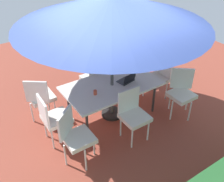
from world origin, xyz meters
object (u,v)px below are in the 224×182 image
object	(u,v)px
chair_east	(53,117)
chair_southeast	(40,96)
chair_north	(133,113)
patio_umbrella	(112,10)
chair_southwest	(138,62)
chair_west	(158,76)
cup	(95,92)
laptop	(127,80)
chair_northeast	(75,135)
chair_south	(95,77)
dining_table	(112,87)
chair_northwest	(181,91)

from	to	relation	value
chair_east	chair_southeast	bearing A→B (deg)	-1.94
chair_southeast	chair_north	distance (m)	1.85
patio_umbrella	chair_east	bearing A→B (deg)	2.00
chair_southeast	chair_southwest	world-z (taller)	same
chair_north	chair_east	world-z (taller)	same
chair_west	cup	xyz separation A→B (m)	(1.65, 0.09, 0.24)
chair_southeast	cup	distance (m)	1.14
chair_southeast	laptop	xyz separation A→B (m)	(-1.53, 0.76, 0.24)
chair_west	cup	distance (m)	1.67
chair_southwest	chair_northeast	world-z (taller)	same
chair_south	chair_southwest	bearing A→B (deg)	178.54
chair_south	chair_southwest	size ratio (longest dim) A/B	1.00
dining_table	chair_northeast	bearing A→B (deg)	29.75
chair_south	patio_umbrella	bearing A→B (deg)	85.26
chair_northwest	chair_northeast	xyz separation A→B (m)	(2.36, -0.05, 0.00)
chair_northwest	dining_table	bearing A→B (deg)	-171.57
chair_west	cup	size ratio (longest dim) A/B	11.25
chair_northwest	chair_southwest	distance (m)	1.46
chair_west	chair_southwest	distance (m)	0.77
chair_east	chair_south	xyz separation A→B (m)	(-1.29, -0.75, 0.00)
chair_south	laptop	distance (m)	0.87
dining_table	chair_south	xyz separation A→B (m)	(-0.02, -0.71, -0.14)
chair_northeast	cup	distance (m)	0.94
chair_north	laptop	size ratio (longest dim) A/B	2.71
chair_northwest	chair_south	xyz separation A→B (m)	(1.18, -1.42, 0.00)
chair_north	chair_southwest	size ratio (longest dim) A/B	1.00
chair_northeast	chair_west	bearing A→B (deg)	-22.75
chair_north	cup	distance (m)	0.78
dining_table	chair_southwest	bearing A→B (deg)	-148.95
chair_west	chair_southeast	world-z (taller)	same
chair_west	chair_east	size ratio (longest dim) A/B	1.00
chair_southeast	cup	bearing A→B (deg)	171.51
laptop	cup	distance (m)	0.75
chair_southeast	chair_north	bearing A→B (deg)	166.50
chair_southeast	chair_south	xyz separation A→B (m)	(-1.24, -0.02, 0.00)
chair_west	chair_east	world-z (taller)	same
chair_northwest	chair_east	distance (m)	2.56
chair_southeast	chair_northwest	bearing A→B (deg)	-173.36
chair_northeast	patio_umbrella	bearing A→B (deg)	-8.20
dining_table	patio_umbrella	bearing A→B (deg)	0.00
chair_southwest	laptop	xyz separation A→B (m)	(0.94, 0.83, 0.24)
chair_west	chair_north	bearing A→B (deg)	-57.82
chair_north	chair_northeast	bearing A→B (deg)	177.64
chair_east	dining_table	bearing A→B (deg)	-86.22
chair_northwest	laptop	distance (m)	1.12
cup	chair_south	bearing A→B (deg)	-119.31
chair_east	cup	world-z (taller)	chair_east
chair_south	chair_west	bearing A→B (deg)	145.35
chair_east	chair_southwest	xyz separation A→B (m)	(-2.52, -0.79, 0.00)
chair_west	chair_southwest	xyz separation A→B (m)	(-0.03, -0.77, 0.00)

